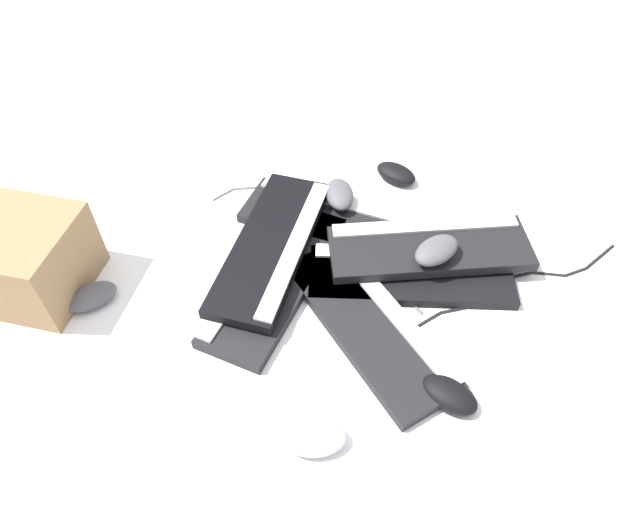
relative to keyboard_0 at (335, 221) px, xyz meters
The scene contains 16 objects.
ground_plane 0.13m from the keyboard_0, 158.80° to the left, with size 3.20×3.20×0.00m, color white.
keyboard_0 is the anchor object (origin of this frame).
keyboard_1 0.22m from the keyboard_0, 135.95° to the left, with size 0.45×0.36×0.03m.
keyboard_2 0.30m from the keyboard_0, behind, with size 0.46×0.32×0.03m.
keyboard_3 0.23m from the keyboard_0, 143.18° to the right, with size 0.22×0.46×0.03m.
keyboard_4 0.18m from the keyboard_0, 120.29° to the left, with size 0.46×0.31×0.03m.
keyboard_5 0.24m from the keyboard_0, 125.71° to the right, with size 0.17×0.45×0.03m.
mouse_0 0.55m from the keyboard_0, 168.38° to the left, with size 0.11×0.07×0.04m, color #B7B7BC.
mouse_1 0.50m from the keyboard_0, 163.36° to the right, with size 0.11×0.07×0.04m, color black.
mouse_2 0.27m from the keyboard_0, 133.49° to the right, with size 0.11×0.07×0.04m, color #4C4C51.
mouse_3 0.23m from the keyboard_0, 50.91° to the right, with size 0.11×0.07×0.04m, color black.
mouse_4 0.57m from the keyboard_0, 107.09° to the left, with size 0.11×0.07×0.04m, color #4C4C51.
mouse_5 0.07m from the keyboard_0, 19.54° to the right, with size 0.11×0.07×0.04m, color #4C4C51.
cable_0 0.04m from the keyboard_0, 102.00° to the left, with size 0.45×0.44×0.01m.
cable_1 0.42m from the keyboard_0, 126.69° to the right, with size 0.25×0.56×0.01m.
cardboard_box 0.69m from the keyboard_0, 98.20° to the left, with size 0.26×0.21×0.17m, color olive.
Camera 1 is at (-0.83, 0.11, 0.96)m, focal length 32.00 mm.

